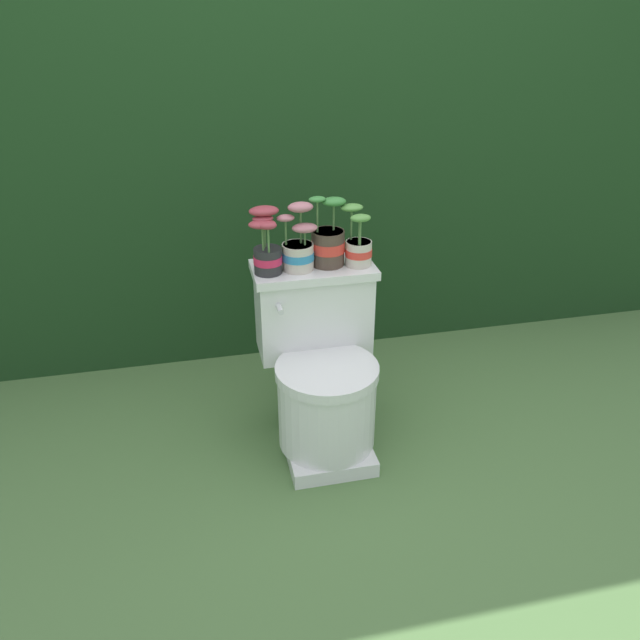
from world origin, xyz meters
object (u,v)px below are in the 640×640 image
object	(u,v)px
toilet	(322,370)
potted_plant_midleft	(298,248)
potted_plant_left	(267,247)
potted_plant_middle	(328,243)
potted_plant_midright	(358,245)

from	to	relation	value
toilet	potted_plant_midleft	distance (m)	0.44
potted_plant_left	potted_plant_middle	bearing A→B (deg)	7.35
toilet	potted_plant_midleft	size ratio (longest dim) A/B	2.77
toilet	potted_plant_middle	xyz separation A→B (m)	(0.05, 0.14, 0.42)
potted_plant_midright	potted_plant_left	bearing A→B (deg)	179.66
potted_plant_middle	potted_plant_midleft	bearing A→B (deg)	-169.84
potted_plant_left	potted_plant_middle	distance (m)	0.22
potted_plant_left	potted_plant_midright	world-z (taller)	potted_plant_left
toilet	potted_plant_left	size ratio (longest dim) A/B	2.85
toilet	potted_plant_left	world-z (taller)	potted_plant_left
toilet	potted_plant_midright	size ratio (longest dim) A/B	3.04
potted_plant_middle	potted_plant_midright	distance (m)	0.10
potted_plant_left	potted_plant_midleft	size ratio (longest dim) A/B	0.97
potted_plant_left	potted_plant_midleft	xyz separation A→B (m)	(0.11, 0.01, -0.02)
toilet	potted_plant_midright	distance (m)	0.46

